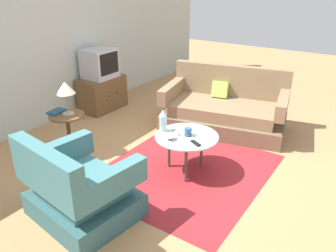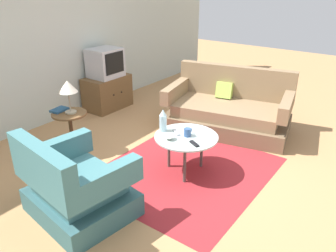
{
  "view_description": "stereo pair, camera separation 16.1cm",
  "coord_description": "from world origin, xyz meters",
  "px_view_note": "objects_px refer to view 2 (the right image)",
  "views": [
    {
      "loc": [
        -3.09,
        -1.9,
        2.22
      ],
      "look_at": [
        -0.01,
        0.17,
        0.55
      ],
      "focal_mm": 36.26,
      "sensor_mm": 36.0,
      "label": 1
    },
    {
      "loc": [
        -3.0,
        -2.03,
        2.22
      ],
      "look_at": [
        -0.01,
        0.17,
        0.55
      ],
      "focal_mm": 36.26,
      "sensor_mm": 36.0,
      "label": 2
    }
  ],
  "objects_px": {
    "tv_stand": "(107,92)",
    "television": "(105,63)",
    "book": "(59,110)",
    "coffee_table": "(186,139)",
    "vase": "(163,121)",
    "tv_remote_silver": "(176,132)",
    "couch": "(228,111)",
    "mug": "(188,132)",
    "tv_remote_dark": "(194,144)",
    "table_lamp": "(68,88)",
    "armchair": "(75,188)",
    "bowl": "(169,138)",
    "side_table": "(70,124)"
  },
  "relations": [
    {
      "from": "mug",
      "to": "book",
      "type": "relative_size",
      "value": 0.57
    },
    {
      "from": "coffee_table",
      "to": "mug",
      "type": "bearing_deg",
      "value": -52.28
    },
    {
      "from": "tv_stand",
      "to": "mug",
      "type": "height_order",
      "value": "same"
    },
    {
      "from": "tv_stand",
      "to": "television",
      "type": "xyz_separation_m",
      "value": [
        0.0,
        -0.0,
        0.53
      ]
    },
    {
      "from": "book",
      "to": "side_table",
      "type": "bearing_deg",
      "value": -88.78
    },
    {
      "from": "tv_remote_silver",
      "to": "couch",
      "type": "bearing_deg",
      "value": 127.22
    },
    {
      "from": "table_lamp",
      "to": "vase",
      "type": "height_order",
      "value": "table_lamp"
    },
    {
      "from": "side_table",
      "to": "table_lamp",
      "type": "height_order",
      "value": "table_lamp"
    },
    {
      "from": "couch",
      "to": "book",
      "type": "distance_m",
      "value": 2.47
    },
    {
      "from": "side_table",
      "to": "vase",
      "type": "xyz_separation_m",
      "value": [
        0.43,
        -1.22,
        0.21
      ]
    },
    {
      "from": "mug",
      "to": "coffee_table",
      "type": "bearing_deg",
      "value": 127.72
    },
    {
      "from": "vase",
      "to": "book",
      "type": "relative_size",
      "value": 1.17
    },
    {
      "from": "couch",
      "to": "table_lamp",
      "type": "bearing_deg",
      "value": 42.69
    },
    {
      "from": "vase",
      "to": "mug",
      "type": "distance_m",
      "value": 0.34
    },
    {
      "from": "tv_stand",
      "to": "television",
      "type": "relative_size",
      "value": 1.52
    },
    {
      "from": "television",
      "to": "mug",
      "type": "height_order",
      "value": "television"
    },
    {
      "from": "coffee_table",
      "to": "side_table",
      "type": "distance_m",
      "value": 1.6
    },
    {
      "from": "bowl",
      "to": "television",
      "type": "bearing_deg",
      "value": 62.18
    },
    {
      "from": "mug",
      "to": "bowl",
      "type": "height_order",
      "value": "mug"
    },
    {
      "from": "vase",
      "to": "book",
      "type": "xyz_separation_m",
      "value": [
        -0.45,
        1.38,
        -0.04
      ]
    },
    {
      "from": "couch",
      "to": "book",
      "type": "height_order",
      "value": "couch"
    },
    {
      "from": "tv_remote_dark",
      "to": "book",
      "type": "bearing_deg",
      "value": -142.15
    },
    {
      "from": "tv_remote_dark",
      "to": "tv_stand",
      "type": "bearing_deg",
      "value": -177.03
    },
    {
      "from": "table_lamp",
      "to": "tv_remote_silver",
      "type": "relative_size",
      "value": 2.74
    },
    {
      "from": "coffee_table",
      "to": "tv_remote_dark",
      "type": "xyz_separation_m",
      "value": [
        -0.13,
        -0.19,
        0.05
      ]
    },
    {
      "from": "tv_remote_silver",
      "to": "book",
      "type": "height_order",
      "value": "book"
    },
    {
      "from": "armchair",
      "to": "coffee_table",
      "type": "bearing_deg",
      "value": 79.97
    },
    {
      "from": "television",
      "to": "book",
      "type": "relative_size",
      "value": 2.19
    },
    {
      "from": "bowl",
      "to": "tv_stand",
      "type": "bearing_deg",
      "value": 62.21
    },
    {
      "from": "television",
      "to": "table_lamp",
      "type": "bearing_deg",
      "value": -150.26
    },
    {
      "from": "armchair",
      "to": "tv_remote_dark",
      "type": "distance_m",
      "value": 1.35
    },
    {
      "from": "coffee_table",
      "to": "television",
      "type": "relative_size",
      "value": 1.44
    },
    {
      "from": "coffee_table",
      "to": "book",
      "type": "bearing_deg",
      "value": 106.43
    },
    {
      "from": "side_table",
      "to": "tv_remote_dark",
      "type": "height_order",
      "value": "side_table"
    },
    {
      "from": "book",
      "to": "tv_remote_dark",
      "type": "bearing_deg",
      "value": -86.56
    },
    {
      "from": "television",
      "to": "table_lamp",
      "type": "height_order",
      "value": "television"
    },
    {
      "from": "television",
      "to": "vase",
      "type": "relative_size",
      "value": 1.86
    },
    {
      "from": "couch",
      "to": "tv_remote_silver",
      "type": "distance_m",
      "value": 1.46
    },
    {
      "from": "couch",
      "to": "tv_remote_silver",
      "type": "bearing_deg",
      "value": 79.24
    },
    {
      "from": "table_lamp",
      "to": "tv_stand",
      "type": "bearing_deg",
      "value": 29.83
    },
    {
      "from": "couch",
      "to": "television",
      "type": "relative_size",
      "value": 3.79
    },
    {
      "from": "tv_stand",
      "to": "television",
      "type": "distance_m",
      "value": 0.53
    },
    {
      "from": "armchair",
      "to": "couch",
      "type": "relative_size",
      "value": 0.54
    },
    {
      "from": "armchair",
      "to": "couch",
      "type": "distance_m",
      "value": 2.77
    },
    {
      "from": "table_lamp",
      "to": "couch",
      "type": "bearing_deg",
      "value": -35.12
    },
    {
      "from": "table_lamp",
      "to": "armchair",
      "type": "bearing_deg",
      "value": -128.51
    },
    {
      "from": "armchair",
      "to": "mug",
      "type": "distance_m",
      "value": 1.42
    },
    {
      "from": "side_table",
      "to": "mug",
      "type": "xyz_separation_m",
      "value": [
        0.48,
        -1.54,
        0.13
      ]
    },
    {
      "from": "book",
      "to": "coffee_table",
      "type": "bearing_deg",
      "value": -81.31
    },
    {
      "from": "tv_stand",
      "to": "television",
      "type": "height_order",
      "value": "television"
    }
  ]
}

